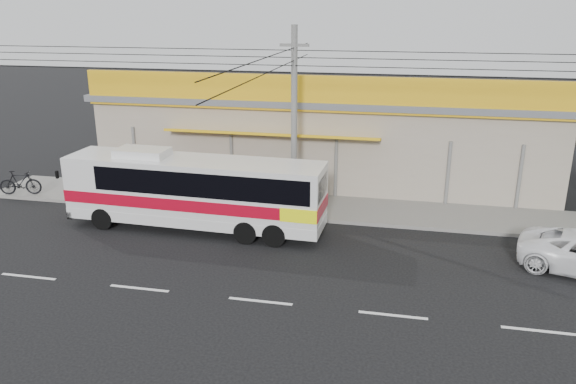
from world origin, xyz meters
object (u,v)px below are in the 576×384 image
motorbike_red (207,182)px  utility_pole (294,60)px  motorbike_dark (20,183)px  coach_bus (198,189)px

motorbike_red → utility_pole: 7.44m
motorbike_dark → utility_pole: utility_pole is taller
coach_bus → motorbike_dark: coach_bus is taller
coach_bus → utility_pole: 6.41m
motorbike_red → motorbike_dark: size_ratio=1.07×
motorbike_red → utility_pole: (4.44, -1.35, 5.82)m
coach_bus → utility_pole: utility_pole is taller
coach_bus → motorbike_dark: bearing=170.4°
coach_bus → utility_pole: size_ratio=0.31×
motorbike_dark → motorbike_red: bearing=-91.0°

